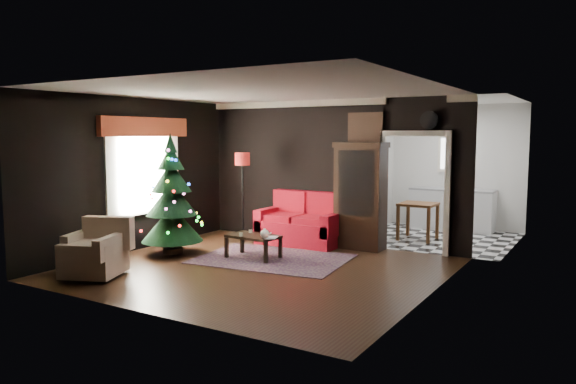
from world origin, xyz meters
The scene contains 26 objects.
floor centered at (0.00, 0.00, 0.00)m, with size 5.50×5.50×0.00m, color #301F14.
ceiling centered at (0.00, 0.00, 2.80)m, with size 5.50×5.50×0.00m, color white.
wall_back centered at (0.00, 2.50, 1.40)m, with size 5.50×5.50×0.00m, color black.
wall_front centered at (0.00, -2.50, 1.40)m, with size 5.50×5.50×0.00m, color black.
wall_left centered at (-2.75, 0.00, 1.40)m, with size 5.50×5.50×0.00m, color black.
wall_right centered at (2.75, 0.00, 1.40)m, with size 5.50×5.50×0.00m, color black.
doorway centered at (1.70, 2.50, 1.05)m, with size 1.10×0.10×2.10m, color white, non-canonical shape.
left_window centered at (-2.71, 0.20, 1.45)m, with size 0.05×1.60×1.40m, color white.
valance centered at (-2.63, 0.20, 2.27)m, with size 0.12×2.10×0.35m, color #A03A23.
kitchen_floor centered at (1.70, 4.00, 0.00)m, with size 3.00×3.00×0.00m, color white.
kitchen_window centered at (1.70, 5.45, 1.70)m, with size 0.70×0.06×0.70m, color white.
rug centered at (-0.18, 0.68, 0.01)m, with size 2.50×1.82×0.01m, color #56394D.
loveseat centered at (-0.40, 2.05, 0.50)m, with size 1.70×0.90×1.00m, color maroon, non-canonical shape.
curio_cabinet centered at (0.75, 2.27, 0.95)m, with size 0.90×0.45×1.90m, color black, non-canonical shape.
floor_lamp centered at (-1.55, 1.72, 0.83)m, with size 0.32×0.32×1.89m, color black, non-canonical shape.
christmas_tree centered at (-1.93, 0.10, 1.05)m, with size 1.08×1.08×2.06m, color black, non-canonical shape.
armchair centered at (-1.83, -1.69, 0.46)m, with size 0.82×0.82×0.83m, color tan, non-canonical shape.
coffee_table centered at (-0.50, 0.57, 0.21)m, with size 0.88×0.53×0.40m, color black, non-canonical shape.
teapot centered at (-0.15, 0.39, 0.49)m, with size 0.17×0.17×0.16m, color white, non-canonical shape.
cup_a centered at (-0.67, 0.72, 0.44)m, with size 0.06×0.06×0.05m, color silver.
cup_b centered at (-0.61, 0.36, 0.44)m, with size 0.07×0.07×0.06m, color white.
book centered at (-0.15, 0.43, 0.53)m, with size 0.18×0.02×0.25m, color #837559.
wall_clock centered at (1.95, 2.45, 2.38)m, with size 0.32×0.32×0.06m, color white.
painting centered at (0.75, 2.46, 2.25)m, with size 0.62×0.05×0.52m, color tan.
kitchen_counter centered at (1.70, 5.20, 0.45)m, with size 1.80×0.60×0.90m, color silver.
kitchen_table centered at (1.40, 3.70, 0.38)m, with size 0.70×0.70×0.75m, color brown, non-canonical shape.
Camera 1 is at (4.77, -7.01, 2.12)m, focal length 33.87 mm.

